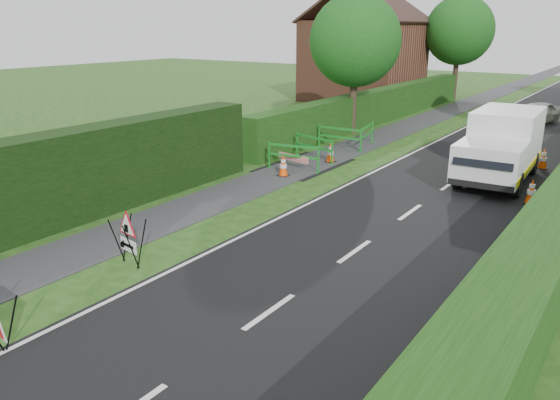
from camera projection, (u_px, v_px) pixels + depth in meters
The scene contains 19 objects.
ground at pixel (139, 297), 10.90m from camera, with size 120.00×120.00×0.00m, color #1B4213.
footpath at pixel (479, 99), 39.95m from camera, with size 2.00×90.00×0.02m, color #2D2D30.
hedge_west_near at pixel (2, 243), 13.61m from camera, with size 1.10×18.00×2.50m, color black.
hedge_west_far at pixel (378, 121), 30.85m from camera, with size 1.00×24.00×1.80m, color #14380F.
house_west at pixel (364, 59), 38.94m from camera, with size 7.50×7.40×7.88m.
tree_nw at pixel (355, 41), 26.13m from camera, with size 4.40×4.40×6.70m.
tree_fw at pixel (459, 31), 38.56m from camera, with size 4.80×4.80×7.24m.
triangle_sign at pixel (127, 234), 12.14m from camera, with size 0.85×0.85×1.10m.
works_van at pixel (502, 145), 18.81m from camera, with size 2.29×5.32×2.38m.
traffic_cone_0 at pixel (532, 191), 16.50m from camera, with size 0.38×0.38×0.79m.
traffic_cone_2 at pixel (543, 159), 20.57m from camera, with size 0.38×0.38×0.79m.
traffic_cone_3 at pixel (283, 166), 19.55m from camera, with size 0.38×0.38×0.79m.
traffic_cone_4 at pixel (330, 153), 21.53m from camera, with size 0.38×0.38×0.79m.
ped_barrier_0 at pixel (293, 154), 20.26m from camera, with size 2.09×0.68×1.00m.
ped_barrier_1 at pixel (314, 145), 21.77m from camera, with size 2.08×0.84×1.00m.
ped_barrier_2 at pixel (340, 135), 23.67m from camera, with size 2.07×0.44×1.00m.
ped_barrier_3 at pixel (367, 133), 24.19m from camera, with size 0.74×2.09×1.00m.
redwhite_plank at pixel (293, 169), 20.59m from camera, with size 1.50×0.04×0.25m, color red.
hatchback_car at pixel (536, 113), 29.95m from camera, with size 1.41×3.51×1.19m, color silver.
Camera 1 is at (7.88, -6.45, 5.19)m, focal length 35.00 mm.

